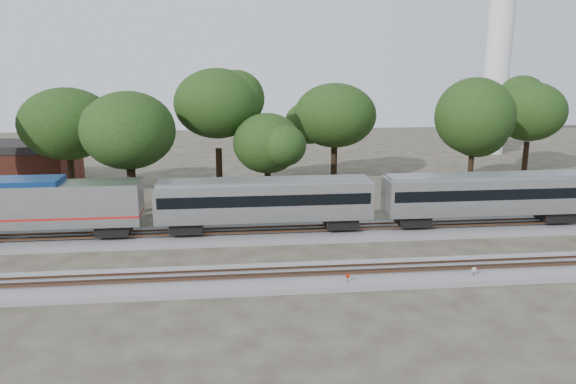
# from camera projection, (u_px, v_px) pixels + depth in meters

# --- Properties ---
(ground) EXTENTS (160.00, 160.00, 0.00)m
(ground) POSITION_uv_depth(u_px,v_px,m) (315.00, 259.00, 43.55)
(ground) COLOR #383328
(ground) RESTS_ON ground
(track_far) EXTENTS (160.00, 5.00, 0.73)m
(track_far) POSITION_uv_depth(u_px,v_px,m) (305.00, 233.00, 49.30)
(track_far) COLOR slate
(track_far) RESTS_ON ground
(track_near) EXTENTS (160.00, 5.00, 0.73)m
(track_near) POSITION_uv_depth(u_px,v_px,m) (324.00, 276.00, 39.64)
(track_near) COLOR slate
(track_near) RESTS_ON ground
(switch_stand_red) EXTENTS (0.33, 0.10, 1.04)m
(switch_stand_red) POSITION_uv_depth(u_px,v_px,m) (348.00, 279.00, 37.97)
(switch_stand_red) COLOR #512D19
(switch_stand_red) RESTS_ON ground
(switch_stand_white) EXTENTS (0.35, 0.08, 1.09)m
(switch_stand_white) POSITION_uv_depth(u_px,v_px,m) (474.00, 272.00, 39.01)
(switch_stand_white) COLOR #512D19
(switch_stand_white) RESTS_ON ground
(switch_lever) EXTENTS (0.55, 0.40, 0.30)m
(switch_lever) POSITION_uv_depth(u_px,v_px,m) (429.00, 280.00, 39.11)
(switch_lever) COLOR #512D19
(switch_lever) RESTS_ON ground
(brick_building) EXTENTS (11.30, 8.59, 5.05)m
(brick_building) POSITION_uv_depth(u_px,v_px,m) (31.00, 163.00, 69.05)
(brick_building) COLOR brown
(brick_building) RESTS_ON ground
(tree_1) EXTENTS (8.34, 8.34, 11.76)m
(tree_1) POSITION_uv_depth(u_px,v_px,m) (67.00, 124.00, 60.63)
(tree_1) COLOR black
(tree_1) RESTS_ON ground
(tree_2) EXTENTS (8.53, 8.53, 12.02)m
(tree_2) POSITION_uv_depth(u_px,v_px,m) (128.00, 131.00, 53.95)
(tree_2) COLOR black
(tree_2) RESTS_ON ground
(tree_3) EXTENTS (10.61, 10.61, 14.96)m
(tree_3) POSITION_uv_depth(u_px,v_px,m) (217.00, 104.00, 59.48)
(tree_3) COLOR black
(tree_3) RESTS_ON ground
(tree_4) EXTENTS (6.72, 6.72, 9.48)m
(tree_4) POSITION_uv_depth(u_px,v_px,m) (267.00, 144.00, 57.67)
(tree_4) COLOR black
(tree_4) RESTS_ON ground
(tree_5) EXTENTS (8.47, 8.47, 11.95)m
(tree_5) POSITION_uv_depth(u_px,v_px,m) (335.00, 116.00, 68.05)
(tree_5) COLOR black
(tree_5) RESTS_ON ground
(tree_6) EXTENTS (8.99, 8.99, 12.68)m
(tree_6) POSITION_uv_depth(u_px,v_px,m) (475.00, 116.00, 62.22)
(tree_6) COLOR black
(tree_6) RESTS_ON ground
(tree_7) EXTENTS (8.58, 8.58, 12.10)m
(tree_7) POSITION_uv_depth(u_px,v_px,m) (530.00, 112.00, 71.54)
(tree_7) COLOR black
(tree_7) RESTS_ON ground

